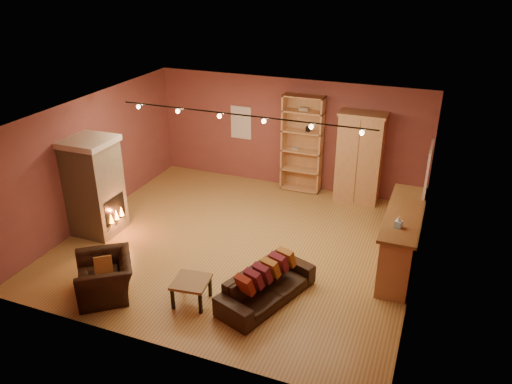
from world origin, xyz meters
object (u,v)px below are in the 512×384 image
at_px(loveseat, 267,281).
at_px(armchair, 104,271).
at_px(bookcase, 303,143).
at_px(coffee_table, 191,284).
at_px(fireplace, 95,186).
at_px(bar_counter, 401,239).
at_px(armoire, 359,158).

xyz_separation_m(loveseat, armchair, (-2.70, -0.87, 0.08)).
xyz_separation_m(bookcase, coffee_table, (-0.40, -5.23, -0.87)).
distance_m(fireplace, bar_counter, 6.33).
bearing_deg(coffee_table, bookcase, 85.66).
bearing_deg(loveseat, bookcase, 29.25).
xyz_separation_m(armoire, bar_counter, (1.33, -2.63, -0.51)).
distance_m(loveseat, armchair, 2.84).
relative_size(fireplace, loveseat, 1.07).
bearing_deg(armchair, bar_counter, 82.61).
bearing_deg(armoire, coffee_table, -110.00).
bearing_deg(fireplace, coffee_table, -26.33).
relative_size(loveseat, armchair, 1.55).
bearing_deg(loveseat, coffee_table, 134.64).
xyz_separation_m(fireplace, loveseat, (4.23, -0.97, -0.67)).
bearing_deg(coffee_table, bar_counter, 37.66).
bearing_deg(armchair, loveseat, 69.89).
xyz_separation_m(armoire, loveseat, (-0.68, -4.54, -0.72)).
bearing_deg(loveseat, fireplace, 96.93).
distance_m(fireplace, loveseat, 4.39).
xyz_separation_m(fireplace, coffee_table, (3.06, -1.51, -0.68)).
bearing_deg(armchair, fireplace, -178.27).
xyz_separation_m(fireplace, armoire, (4.91, 3.57, 0.06)).
bearing_deg(armoire, fireplace, -143.99).
height_order(loveseat, coffee_table, loveseat).
height_order(armchair, coffee_table, armchair).
distance_m(bar_counter, armchair, 5.47).
height_order(loveseat, armchair, armchair).
bearing_deg(armchair, bookcase, 122.92).
height_order(bookcase, loveseat, bookcase).
xyz_separation_m(loveseat, coffee_table, (-1.17, -0.54, -0.01)).
relative_size(bookcase, loveseat, 1.24).
relative_size(bookcase, armoire, 1.11).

